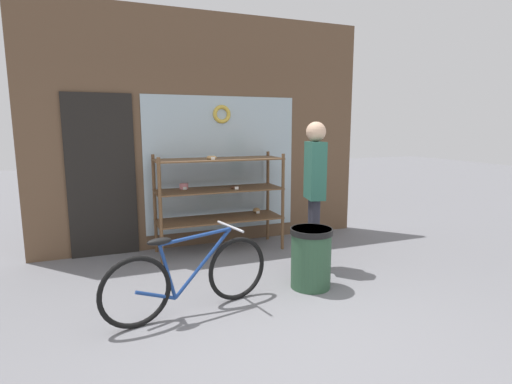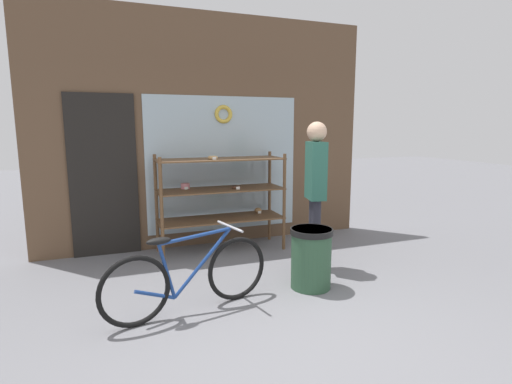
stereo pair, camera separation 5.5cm
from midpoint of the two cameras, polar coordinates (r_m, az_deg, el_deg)
The scene contains 6 objects.
ground_plane at distance 3.41m, azimuth 7.16°, elevation -20.39°, with size 30.00×30.00×0.00m, color slate.
storefront_facade at distance 5.69m, azimuth -6.92°, elevation 8.07°, with size 4.72×0.13×3.21m.
display_case at distance 5.38m, azimuth -4.79°, elevation 0.09°, with size 1.68×0.56×1.32m.
bicycle at distance 3.74m, azimuth -9.15°, elevation -11.84°, with size 1.60×0.52×0.76m.
pedestrian at distance 4.70m, azimuth 8.84°, elevation 1.30°, with size 0.24×0.35×1.74m.
trash_bin at distance 4.27m, azimuth 8.25°, elevation -8.99°, with size 0.44×0.44×0.64m.
Camera 2 is at (-1.39, -2.61, 1.69)m, focal length 28.00 mm.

